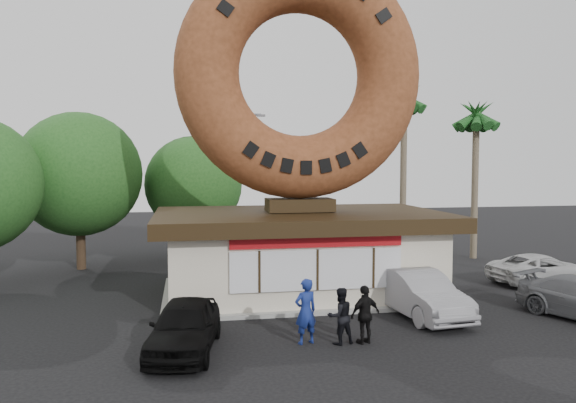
{
  "coord_description": "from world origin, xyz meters",
  "views": [
    {
      "loc": [
        -4.35,
        -15.56,
        5.22
      ],
      "look_at": [
        -0.83,
        4.0,
        3.83
      ],
      "focal_mm": 35.0,
      "sensor_mm": 36.0,
      "label": 1
    }
  ],
  "objects_px": {
    "person_center": "(340,316)",
    "car_silver": "(419,293)",
    "car_white": "(541,269)",
    "giant_donut": "(300,75)",
    "person_right": "(365,314)",
    "car_black": "(184,326)",
    "donut_shop": "(300,250)",
    "person_left": "(306,311)",
    "street_lamp": "(232,175)"
  },
  "relations": [
    {
      "from": "person_center",
      "to": "car_silver",
      "type": "height_order",
      "value": "person_center"
    },
    {
      "from": "car_white",
      "to": "giant_donut",
      "type": "bearing_deg",
      "value": 81.46
    },
    {
      "from": "person_right",
      "to": "car_white",
      "type": "relative_size",
      "value": 0.37
    },
    {
      "from": "giant_donut",
      "to": "car_silver",
      "type": "height_order",
      "value": "giant_donut"
    },
    {
      "from": "giant_donut",
      "to": "car_silver",
      "type": "distance_m",
      "value": 9.37
    },
    {
      "from": "car_black",
      "to": "person_center",
      "type": "bearing_deg",
      "value": 8.43
    },
    {
      "from": "car_silver",
      "to": "person_center",
      "type": "bearing_deg",
      "value": -151.89
    },
    {
      "from": "person_right",
      "to": "donut_shop",
      "type": "bearing_deg",
      "value": -104.59
    },
    {
      "from": "giant_donut",
      "to": "person_left",
      "type": "bearing_deg",
      "value": -99.76
    },
    {
      "from": "donut_shop",
      "to": "car_black",
      "type": "xyz_separation_m",
      "value": [
        -4.47,
        -6.12,
        -1.05
      ]
    },
    {
      "from": "car_silver",
      "to": "car_white",
      "type": "relative_size",
      "value": 1.02
    },
    {
      "from": "street_lamp",
      "to": "person_left",
      "type": "height_order",
      "value": "street_lamp"
    },
    {
      "from": "person_left",
      "to": "person_right",
      "type": "distance_m",
      "value": 1.72
    },
    {
      "from": "person_center",
      "to": "donut_shop",
      "type": "bearing_deg",
      "value": -103.78
    },
    {
      "from": "donut_shop",
      "to": "car_black",
      "type": "distance_m",
      "value": 7.65
    },
    {
      "from": "street_lamp",
      "to": "giant_donut",
      "type": "bearing_deg",
      "value": -79.49
    },
    {
      "from": "car_silver",
      "to": "car_white",
      "type": "bearing_deg",
      "value": 21.39
    },
    {
      "from": "street_lamp",
      "to": "person_center",
      "type": "height_order",
      "value": "street_lamp"
    },
    {
      "from": "person_left",
      "to": "car_black",
      "type": "xyz_separation_m",
      "value": [
        -3.43,
        -0.08,
        -0.23
      ]
    },
    {
      "from": "giant_donut",
      "to": "person_center",
      "type": "xyz_separation_m",
      "value": [
        -0.07,
        -6.24,
        -7.79
      ]
    },
    {
      "from": "donut_shop",
      "to": "car_silver",
      "type": "bearing_deg",
      "value": -48.69
    },
    {
      "from": "person_left",
      "to": "person_right",
      "type": "xyz_separation_m",
      "value": [
        1.69,
        -0.28,
        -0.1
      ]
    },
    {
      "from": "car_silver",
      "to": "giant_donut",
      "type": "bearing_deg",
      "value": 124.47
    },
    {
      "from": "street_lamp",
      "to": "person_right",
      "type": "distance_m",
      "value": 16.92
    },
    {
      "from": "car_black",
      "to": "car_white",
      "type": "relative_size",
      "value": 0.92
    },
    {
      "from": "person_left",
      "to": "person_center",
      "type": "height_order",
      "value": "person_left"
    },
    {
      "from": "person_left",
      "to": "car_white",
      "type": "relative_size",
      "value": 0.42
    },
    {
      "from": "street_lamp",
      "to": "car_white",
      "type": "relative_size",
      "value": 1.75
    },
    {
      "from": "street_lamp",
      "to": "person_right",
      "type": "relative_size",
      "value": 4.72
    },
    {
      "from": "person_right",
      "to": "car_silver",
      "type": "relative_size",
      "value": 0.36
    },
    {
      "from": "person_right",
      "to": "person_center",
      "type": "bearing_deg",
      "value": -28.03
    },
    {
      "from": "street_lamp",
      "to": "car_white",
      "type": "distance_m",
      "value": 16.43
    },
    {
      "from": "person_right",
      "to": "car_white",
      "type": "xyz_separation_m",
      "value": [
        9.97,
        6.36,
        -0.21
      ]
    },
    {
      "from": "donut_shop",
      "to": "giant_donut",
      "type": "distance_m",
      "value": 6.84
    },
    {
      "from": "person_left",
      "to": "street_lamp",
      "type": "bearing_deg",
      "value": -104.4
    },
    {
      "from": "giant_donut",
      "to": "car_white",
      "type": "xyz_separation_m",
      "value": [
        10.62,
        0.02,
        -7.98
      ]
    },
    {
      "from": "person_left",
      "to": "person_right",
      "type": "height_order",
      "value": "person_left"
    },
    {
      "from": "car_white",
      "to": "street_lamp",
      "type": "bearing_deg",
      "value": 42.7
    },
    {
      "from": "person_left",
      "to": "person_right",
      "type": "relative_size",
      "value": 1.12
    },
    {
      "from": "donut_shop",
      "to": "car_white",
      "type": "distance_m",
      "value": 10.68
    },
    {
      "from": "person_left",
      "to": "car_white",
      "type": "xyz_separation_m",
      "value": [
        11.66,
        6.08,
        -0.31
      ]
    },
    {
      "from": "donut_shop",
      "to": "car_white",
      "type": "xyz_separation_m",
      "value": [
        10.62,
        0.04,
        -1.13
      ]
    },
    {
      "from": "giant_donut",
      "to": "car_black",
      "type": "xyz_separation_m",
      "value": [
        -4.47,
        -6.14,
        -7.89
      ]
    },
    {
      "from": "giant_donut",
      "to": "person_right",
      "type": "relative_size",
      "value": 5.68
    },
    {
      "from": "person_center",
      "to": "giant_donut",
      "type": "bearing_deg",
      "value": -103.78
    },
    {
      "from": "giant_donut",
      "to": "car_white",
      "type": "distance_m",
      "value": 13.28
    },
    {
      "from": "street_lamp",
      "to": "car_silver",
      "type": "xyz_separation_m",
      "value": [
        5.23,
        -13.85,
        -3.71
      ]
    },
    {
      "from": "street_lamp",
      "to": "person_left",
      "type": "bearing_deg",
      "value": -87.1
    },
    {
      "from": "car_black",
      "to": "car_white",
      "type": "bearing_deg",
      "value": 31.99
    },
    {
      "from": "donut_shop",
      "to": "person_left",
      "type": "height_order",
      "value": "donut_shop"
    }
  ]
}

